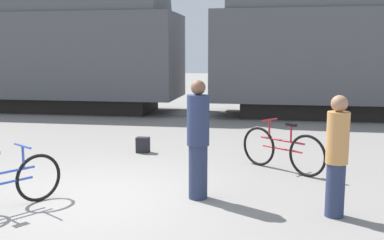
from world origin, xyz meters
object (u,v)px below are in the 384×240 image
at_px(freight_train, 196,41).
at_px(backpack, 143,145).
at_px(person_in_tan, 337,156).
at_px(person_in_navy, 198,140).
at_px(bicycle_maroon, 282,150).
at_px(bicycle_blue, 6,184).

relative_size(freight_train, backpack, 78.37).
xyz_separation_m(person_in_tan, person_in_navy, (-1.94, 0.45, 0.07)).
height_order(bicycle_maroon, person_in_tan, person_in_tan).
bearing_deg(freight_train, backpack, -91.29).
height_order(freight_train, bicycle_maroon, freight_train).
bearing_deg(person_in_tan, backpack, -45.87).
relative_size(bicycle_blue, backpack, 4.28).
relative_size(person_in_navy, backpack, 5.29).
bearing_deg(person_in_tan, freight_train, -73.59).
xyz_separation_m(freight_train, person_in_tan, (3.47, -9.79, -1.75)).
distance_m(bicycle_blue, bicycle_maroon, 4.77).
distance_m(freight_train, backpack, 6.88).
bearing_deg(person_in_navy, bicycle_maroon, -68.05).
height_order(bicycle_blue, bicycle_maroon, bicycle_maroon).
distance_m(person_in_tan, backpack, 4.97).
xyz_separation_m(freight_train, bicycle_maroon, (2.84, -7.50, -2.19)).
bearing_deg(backpack, bicycle_blue, -103.11).
relative_size(bicycle_blue, person_in_navy, 0.81).
distance_m(bicycle_blue, person_in_tan, 4.57).
relative_size(bicycle_maroon, backpack, 4.42).
bearing_deg(person_in_navy, person_in_tan, -135.78).
distance_m(freight_train, person_in_tan, 10.53).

